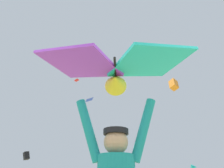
{
  "coord_description": "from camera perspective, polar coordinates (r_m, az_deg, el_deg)",
  "views": [
    {
      "loc": [
        -0.19,
        -2.44,
        1.11
      ],
      "look_at": [
        -0.09,
        0.94,
        2.75
      ],
      "focal_mm": 34.3,
      "sensor_mm": 36.0,
      "label": 1
    }
  ],
  "objects": [
    {
      "name": "distant_kite_red_low_left",
      "position": [
        28.48,
        -9.42,
        1.05
      ],
      "size": [
        0.64,
        0.68,
        0.32
      ],
      "color": "red"
    },
    {
      "name": "distant_kite_blue_high_right",
      "position": [
        21.7,
        -6.14,
        -4.11
      ],
      "size": [
        0.97,
        1.04,
        0.52
      ],
      "color": "blue"
    },
    {
      "name": "held_stunt_kite",
      "position": [
        2.28,
        0.87,
        4.2
      ],
      "size": [
        1.69,
        0.94,
        0.39
      ],
      "color": "black"
    },
    {
      "name": "distant_kite_black_mid_right",
      "position": [
        31.61,
        -21.86,
        -17.32
      ],
      "size": [
        1.08,
        0.88,
        1.17
      ],
      "color": "black"
    },
    {
      "name": "distant_kite_orange_low_right",
      "position": [
        24.89,
        16.1,
        -0.16
      ],
      "size": [
        1.13,
        1.42,
        1.51
      ],
      "color": "orange"
    }
  ]
}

